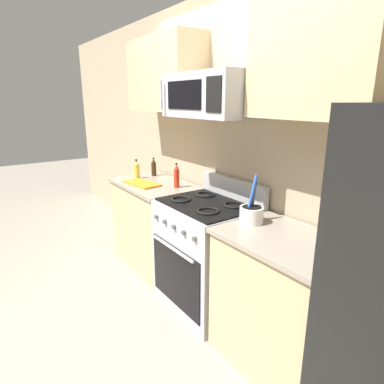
{
  "coord_description": "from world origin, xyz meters",
  "views": [
    {
      "loc": [
        2.0,
        -0.85,
        1.73
      ],
      "look_at": [
        -0.03,
        0.58,
        1.03
      ],
      "focal_mm": 30.76,
      "sensor_mm": 36.0,
      "label": 1
    }
  ],
  "objects_px": {
    "range_oven": "(206,254)",
    "bottle_soy": "(154,167)",
    "bottle_hot_sauce": "(177,176)",
    "utensil_crock": "(252,213)",
    "prep_bowl": "(344,240)",
    "cutting_board": "(142,183)",
    "bottle_oil": "(137,170)",
    "microwave": "(211,95)"
  },
  "relations": [
    {
      "from": "range_oven",
      "to": "bottle_soy",
      "type": "height_order",
      "value": "bottle_soy"
    },
    {
      "from": "cutting_board",
      "to": "prep_bowl",
      "type": "bearing_deg",
      "value": 9.21
    },
    {
      "from": "cutting_board",
      "to": "bottle_hot_sauce",
      "type": "bearing_deg",
      "value": 36.06
    },
    {
      "from": "microwave",
      "to": "utensil_crock",
      "type": "xyz_separation_m",
      "value": [
        0.49,
        -0.02,
        -0.79
      ]
    },
    {
      "from": "cutting_board",
      "to": "microwave",
      "type": "bearing_deg",
      "value": 9.52
    },
    {
      "from": "microwave",
      "to": "bottle_oil",
      "type": "relative_size",
      "value": 3.77
    },
    {
      "from": "utensil_crock",
      "to": "bottle_soy",
      "type": "distance_m",
      "value": 1.68
    },
    {
      "from": "prep_bowl",
      "to": "bottle_hot_sauce",
      "type": "bearing_deg",
      "value": -176.59
    },
    {
      "from": "range_oven",
      "to": "prep_bowl",
      "type": "xyz_separation_m",
      "value": [
        1.06,
        0.19,
        0.46
      ]
    },
    {
      "from": "cutting_board",
      "to": "bottle_hot_sauce",
      "type": "distance_m",
      "value": 0.39
    },
    {
      "from": "bottle_oil",
      "to": "utensil_crock",
      "type": "bearing_deg",
      "value": 2.09
    },
    {
      "from": "bottle_oil",
      "to": "microwave",
      "type": "bearing_deg",
      "value": 3.87
    },
    {
      "from": "utensil_crock",
      "to": "bottle_oil",
      "type": "distance_m",
      "value": 1.66
    },
    {
      "from": "range_oven",
      "to": "bottle_soy",
      "type": "relative_size",
      "value": 5.38
    },
    {
      "from": "range_oven",
      "to": "microwave",
      "type": "bearing_deg",
      "value": 90.02
    },
    {
      "from": "prep_bowl",
      "to": "cutting_board",
      "type": "bearing_deg",
      "value": -170.79
    },
    {
      "from": "utensil_crock",
      "to": "prep_bowl",
      "type": "distance_m",
      "value": 0.6
    },
    {
      "from": "bottle_hot_sauce",
      "to": "prep_bowl",
      "type": "height_order",
      "value": "bottle_hot_sauce"
    },
    {
      "from": "bottle_hot_sauce",
      "to": "cutting_board",
      "type": "bearing_deg",
      "value": -143.94
    },
    {
      "from": "bottle_oil",
      "to": "bottle_hot_sauce",
      "type": "bearing_deg",
      "value": 14.47
    },
    {
      "from": "bottle_oil",
      "to": "bottle_soy",
      "type": "distance_m",
      "value": 0.21
    },
    {
      "from": "bottle_hot_sauce",
      "to": "bottle_soy",
      "type": "bearing_deg",
      "value": 173.36
    },
    {
      "from": "microwave",
      "to": "utensil_crock",
      "type": "distance_m",
      "value": 0.93
    },
    {
      "from": "range_oven",
      "to": "cutting_board",
      "type": "distance_m",
      "value": 1.02
    },
    {
      "from": "microwave",
      "to": "utensil_crock",
      "type": "relative_size",
      "value": 2.31
    },
    {
      "from": "microwave",
      "to": "prep_bowl",
      "type": "xyz_separation_m",
      "value": [
        1.06,
        0.17,
        -0.83
      ]
    },
    {
      "from": "range_oven",
      "to": "prep_bowl",
      "type": "height_order",
      "value": "range_oven"
    },
    {
      "from": "microwave",
      "to": "bottle_soy",
      "type": "relative_size",
      "value": 3.83
    },
    {
      "from": "bottle_oil",
      "to": "prep_bowl",
      "type": "xyz_separation_m",
      "value": [
        2.23,
        0.25,
        -0.07
      ]
    },
    {
      "from": "bottle_hot_sauce",
      "to": "range_oven",
      "type": "bearing_deg",
      "value": -8.91
    },
    {
      "from": "range_oven",
      "to": "bottle_oil",
      "type": "xyz_separation_m",
      "value": [
        -1.17,
        -0.05,
        0.53
      ]
    },
    {
      "from": "range_oven",
      "to": "prep_bowl",
      "type": "distance_m",
      "value": 1.17
    },
    {
      "from": "prep_bowl",
      "to": "range_oven",
      "type": "bearing_deg",
      "value": -169.65
    },
    {
      "from": "range_oven",
      "to": "bottle_oil",
      "type": "distance_m",
      "value": 1.29
    },
    {
      "from": "range_oven",
      "to": "cutting_board",
      "type": "xyz_separation_m",
      "value": [
        -0.9,
        -0.12,
        0.44
      ]
    },
    {
      "from": "utensil_crock",
      "to": "prep_bowl",
      "type": "bearing_deg",
      "value": 18.02
    },
    {
      "from": "bottle_oil",
      "to": "bottle_hot_sauce",
      "type": "height_order",
      "value": "bottle_hot_sauce"
    },
    {
      "from": "range_oven",
      "to": "microwave",
      "type": "distance_m",
      "value": 1.29
    },
    {
      "from": "microwave",
      "to": "utensil_crock",
      "type": "bearing_deg",
      "value": -2.18
    },
    {
      "from": "microwave",
      "to": "bottle_soy",
      "type": "distance_m",
      "value": 1.41
    },
    {
      "from": "bottle_soy",
      "to": "bottle_hot_sauce",
      "type": "relative_size",
      "value": 0.85
    },
    {
      "from": "bottle_oil",
      "to": "bottle_soy",
      "type": "height_order",
      "value": "bottle_oil"
    }
  ]
}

